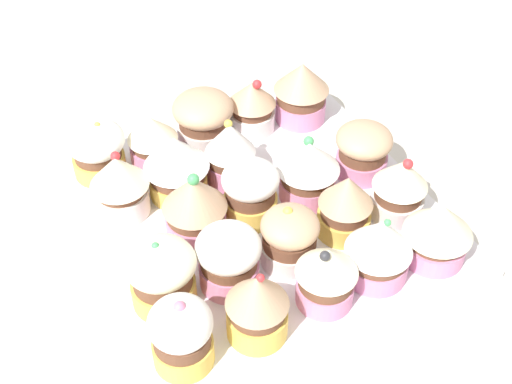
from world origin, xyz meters
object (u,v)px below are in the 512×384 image
(cupcake_7, at_px, (289,238))
(cupcake_0, at_px, (181,334))
(cupcake_3, at_px, (379,248))
(cupcake_14, at_px, (120,184))
(cupcake_11, at_px, (250,190))
(cupcake_21, at_px, (301,91))
(cupcake_20, at_px, (252,105))
(cupcake_19, at_px, (200,119))
(cupcake_12, at_px, (308,168))
(cupcake_16, at_px, (230,152))
(cupcake_4, at_px, (438,231))
(cupcake_17, at_px, (97,148))
(cupcake_1, at_px, (257,306))
(cupcake_5, at_px, (162,274))
(cupcake_10, at_px, (196,208))
(cupcake_18, at_px, (153,140))
(cupcake_15, at_px, (176,165))
(cupcake_6, at_px, (229,257))
(cupcake_13, at_px, (363,150))
(baking_tray, at_px, (256,217))
(cupcake_2, at_px, (326,275))
(cupcake_9, at_px, (399,188))
(cupcake_8, at_px, (345,205))

(cupcake_7, bearing_deg, cupcake_0, -155.96)
(cupcake_3, bearing_deg, cupcake_14, 134.45)
(cupcake_11, relative_size, cupcake_21, 0.88)
(cupcake_20, bearing_deg, cupcake_19, 177.35)
(cupcake_3, relative_size, cupcake_12, 0.99)
(cupcake_16, bearing_deg, cupcake_0, -124.98)
(cupcake_7, bearing_deg, cupcake_4, -24.63)
(cupcake_17, relative_size, cupcake_21, 0.87)
(cupcake_17, xyz_separation_m, cupcake_20, (0.18, -0.00, -0.00))
(cupcake_0, distance_m, cupcake_1, 0.07)
(cupcake_4, height_order, cupcake_19, cupcake_4)
(cupcake_0, bearing_deg, cupcake_4, 0.04)
(cupcake_5, relative_size, cupcake_17, 1.08)
(cupcake_10, distance_m, cupcake_18, 0.13)
(cupcake_10, height_order, cupcake_11, cupcake_10)
(cupcake_14, height_order, cupcake_15, same)
(cupcake_4, relative_size, cupcake_5, 0.94)
(cupcake_6, height_order, cupcake_14, cupcake_14)
(cupcake_7, relative_size, cupcake_18, 1.05)
(cupcake_0, relative_size, cupcake_13, 1.23)
(cupcake_0, bearing_deg, cupcake_16, 55.02)
(cupcake_4, xyz_separation_m, cupcake_18, (-0.19, 0.25, -0.00))
(baking_tray, height_order, cupcake_21, cupcake_21)
(cupcake_12, xyz_separation_m, cupcake_14, (-0.18, 0.06, 0.00))
(cupcake_6, xyz_separation_m, cupcake_13, (0.19, 0.08, -0.00))
(cupcake_2, xyz_separation_m, cupcake_3, (0.06, 0.00, 0.00))
(cupcake_9, relative_size, cupcake_16, 0.96)
(cupcake_17, bearing_deg, cupcake_14, -87.40)
(cupcake_14, bearing_deg, cupcake_4, -38.10)
(cupcake_1, relative_size, cupcake_16, 0.99)
(cupcake_6, bearing_deg, cupcake_11, 51.48)
(baking_tray, height_order, cupcake_6, cupcake_6)
(cupcake_9, height_order, cupcake_14, cupcake_14)
(cupcake_3, relative_size, cupcake_21, 0.96)
(cupcake_14, distance_m, cupcake_21, 0.25)
(cupcake_0, distance_m, cupcake_14, 0.19)
(cupcake_19, distance_m, cupcake_20, 0.06)
(cupcake_0, distance_m, cupcake_8, 0.21)
(cupcake_10, bearing_deg, cupcake_21, 33.70)
(cupcake_9, bearing_deg, cupcake_21, 92.82)
(cupcake_17, xyz_separation_m, cupcake_18, (0.06, -0.01, -0.00))
(cupcake_4, bearing_deg, cupcake_21, 91.76)
(cupcake_1, distance_m, cupcake_3, 0.13)
(cupcake_5, distance_m, cupcake_16, 0.17)
(cupcake_3, height_order, cupcake_21, cupcake_21)
(cupcake_3, relative_size, cupcake_11, 1.09)
(cupcake_9, distance_m, cupcake_14, 0.28)
(cupcake_13, bearing_deg, cupcake_20, 120.02)
(cupcake_6, bearing_deg, cupcake_1, -92.09)
(cupcake_0, distance_m, cupcake_7, 0.14)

